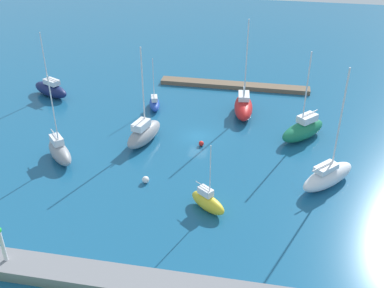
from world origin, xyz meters
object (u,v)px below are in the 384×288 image
Objects in this scene: harbor_beacon at (1,242)px; sailboat_gray_far_north at (144,133)px; sailboat_navy_off_beacon at (51,89)px; mooring_buoy_red at (201,143)px; sailboat_gray_lone_north at (60,151)px; mooring_buoy_white at (146,180)px; sailboat_blue_east_end at (155,103)px; sailboat_green_west_end at (303,129)px; sailboat_white_far_south at (328,176)px; sailboat_red_inner_mooring at (243,106)px; pier_dock at (234,85)px; sailboat_yellow_center_basin at (208,202)px.

sailboat_gray_far_north is at bearing -103.63° from harbor_beacon.
sailboat_navy_off_beacon reaches higher than mooring_buoy_red.
mooring_buoy_white is (-11.71, 2.73, -0.87)m from sailboat_gray_lone_north.
harbor_beacon is at bearing 154.56° from sailboat_blue_east_end.
harbor_beacon is 5.41× the size of mooring_buoy_red.
sailboat_green_west_end reaches higher than sailboat_navy_off_beacon.
sailboat_gray_far_north is (-1.22, 10.17, 0.51)m from sailboat_blue_east_end.
mooring_buoy_white is (20.53, 3.33, -0.90)m from sailboat_white_far_south.
sailboat_red_inner_mooring is at bearing -155.72° from sailboat_navy_off_beacon.
sailboat_yellow_center_basin is at bearing 91.17° from pier_dock.
mooring_buoy_white is at bearing -32.05° from sailboat_red_inner_mooring.
sailboat_gray_lone_north is 27.00m from sailboat_red_inner_mooring.
sailboat_blue_east_end is 0.60× the size of sailboat_gray_far_north.
sailboat_gray_far_north is at bearing -73.36° from mooring_buoy_white.
sailboat_gray_lone_north reaches higher than sailboat_blue_east_end.
sailboat_navy_off_beacon is 0.80× the size of sailboat_gray_far_north.
sailboat_yellow_center_basin is 0.62× the size of sailboat_gray_far_north.
sailboat_red_inner_mooring reaches higher than pier_dock.
harbor_beacon is 0.30× the size of sailboat_green_west_end.
harbor_beacon is 0.36× the size of sailboat_navy_off_beacon.
sailboat_gray_far_north reaches higher than sailboat_gray_lone_north.
sailboat_white_far_south is at bearing 64.39° from sailboat_yellow_center_basin.
pier_dock is at bearing -65.32° from sailboat_blue_east_end.
mooring_buoy_white is at bearing 76.25° from pier_dock.
harbor_beacon is at bearing -178.30° from sailboat_gray_far_north.
sailboat_white_far_south is 1.16× the size of sailboat_green_west_end.
pier_dock reaches higher than mooring_buoy_red.
mooring_buoy_white is 1.20× the size of mooring_buoy_red.
sailboat_green_west_end is 10.16m from sailboat_red_inner_mooring.
mooring_buoy_white is (-3.90, 19.12, -0.44)m from sailboat_blue_east_end.
harbor_beacon is 0.26× the size of sailboat_white_far_south.
sailboat_green_west_end is at bearing -142.39° from mooring_buoy_white.
pier_dock is 2.17× the size of sailboat_gray_lone_north.
sailboat_gray_far_north is at bearing -34.84° from sailboat_green_west_end.
mooring_buoy_red is at bearing 111.37° from sailboat_white_far_south.
sailboat_white_far_south reaches higher than sailboat_blue_east_end.
sailboat_blue_east_end is 0.55× the size of sailboat_red_inner_mooring.
sailboat_green_west_end is at bearing 56.32° from sailboat_white_far_south.
pier_dock is at bearing -136.69° from sailboat_navy_off_beacon.
sailboat_red_inner_mooring reaches higher than sailboat_navy_off_beacon.
sailboat_gray_lone_north reaches higher than mooring_buoy_white.
harbor_beacon is (15.71, 44.55, 2.93)m from pier_dock.
sailboat_gray_lone_north is 17.95m from mooring_buoy_red.
sailboat_yellow_center_basin reaches higher than harbor_beacon.
sailboat_white_far_south is at bearing -88.29° from sailboat_gray_far_north.
pier_dock is 32.53m from sailboat_gray_lone_north.
pier_dock is 19.93m from mooring_buoy_red.
sailboat_white_far_south is (-29.10, -18.66, -1.97)m from harbor_beacon.
sailboat_yellow_center_basin is (-19.52, 6.28, -0.25)m from sailboat_gray_lone_north.
mooring_buoy_red is (-4.93, -9.41, -0.07)m from mooring_buoy_white.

